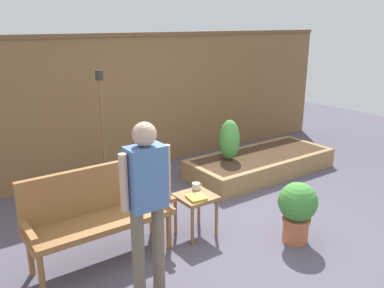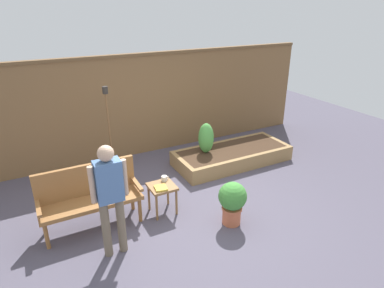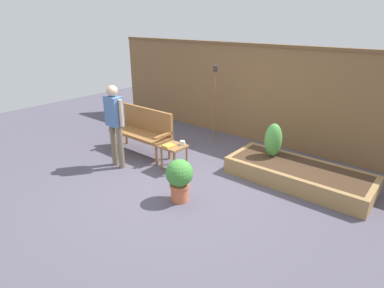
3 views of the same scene
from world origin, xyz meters
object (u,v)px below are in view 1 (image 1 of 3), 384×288
garden_bench (97,208)px  person_by_bench (147,195)px  book_on_table (196,198)px  tiki_torch (102,111)px  potted_boxwood (297,208)px  side_table (196,202)px  shrub_near_bench (230,140)px  cup_on_table (196,186)px

garden_bench → person_by_bench: (0.14, -0.78, 0.39)m
book_on_table → garden_bench: bearing=172.5°
garden_bench → person_by_bench: size_ratio=0.92×
garden_bench → book_on_table: garden_bench is taller
tiki_torch → potted_boxwood: bearing=-65.4°
garden_bench → tiki_torch: bearing=64.0°
garden_bench → side_table: (1.06, -0.21, -0.15)m
person_by_bench → side_table: bearing=31.7°
garden_bench → shrub_near_bench: bearing=19.7°
potted_boxwood → garden_bench: bearing=152.6°
potted_boxwood → book_on_table: bearing=141.7°
cup_on_table → person_by_bench: 1.31m
cup_on_table → book_on_table: cup_on_table is taller
potted_boxwood → side_table: bearing=136.8°
side_table → book_on_table: (-0.05, -0.08, 0.10)m
garden_bench → tiki_torch: 1.79m
side_table → book_on_table: size_ratio=2.50×
side_table → shrub_near_bench: bearing=37.7°
side_table → potted_boxwood: bearing=-43.2°
potted_boxwood → shrub_near_bench: shrub_near_bench is taller
garden_bench → potted_boxwood: 2.10m
book_on_table → cup_on_table: bearing=62.8°
side_table → shrub_near_bench: size_ratio=0.77×
potted_boxwood → shrub_near_bench: 1.96m
shrub_near_bench → person_by_bench: 2.90m
side_table → potted_boxwood: size_ratio=0.70×
cup_on_table → potted_boxwood: 1.14m
potted_boxwood → tiki_torch: tiki_torch is taller
book_on_table → potted_boxwood: bearing=-29.7°
side_table → tiki_torch: size_ratio=0.28×
garden_bench → potted_boxwood: size_ratio=2.11×
person_by_bench → garden_bench: bearing=99.9°
potted_boxwood → shrub_near_bench: size_ratio=1.10×
potted_boxwood → person_by_bench: (-1.73, 0.18, 0.53)m
book_on_table → person_by_bench: bearing=-142.0°
side_table → cup_on_table: size_ratio=3.85×
side_table → book_on_table: bearing=-123.2°
shrub_near_bench → tiki_torch: tiki_torch is taller
garden_bench → book_on_table: (1.01, -0.29, -0.05)m
book_on_table → shrub_near_bench: shrub_near_bench is taller
side_table → book_on_table: book_on_table is taller
side_table → person_by_bench: bearing=-148.3°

